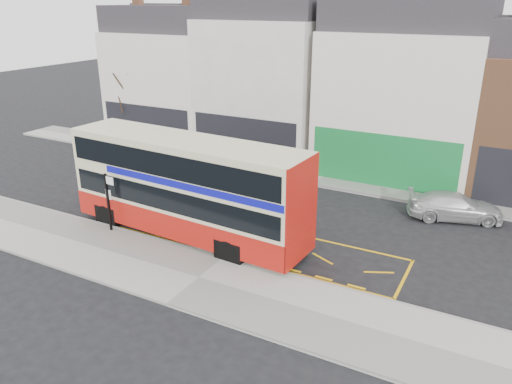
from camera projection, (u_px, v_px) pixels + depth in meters
The scene contains 15 objects.
ground at pixel (229, 255), 21.23m from camera, with size 120.00×120.00×0.00m, color black.
pavement at pixel (199, 279), 19.31m from camera, with size 40.00×4.00×0.15m, color #A19F99.
kerb at pixel (225, 258), 20.89m from camera, with size 40.00×0.15×0.15m, color gray.
far_pavement at pixel (323, 178), 30.25m from camera, with size 50.00×3.00×0.15m, color #A19F99.
road_markings at pixel (248, 240), 22.54m from camera, with size 14.00×3.40×0.01m, color #E5A50C, non-canonical shape.
terrace_far_left at pixel (177, 75), 37.74m from camera, with size 8.00×8.01×10.80m.
terrace_left at pixel (272, 75), 34.05m from camera, with size 8.00×8.01×11.80m.
terrace_green_shop at pixel (405, 90), 30.18m from camera, with size 9.00×8.01×11.30m.
double_decker_bus at pixel (188, 187), 22.13m from camera, with size 11.63×3.33×4.59m.
bus_stop_post at pixel (109, 197), 22.61m from camera, with size 0.68×0.14×2.77m.
car_silver at pixel (210, 159), 32.02m from camera, with size 1.45×3.60×1.23m, color #B9B9BF.
car_grey at pixel (251, 168), 30.26m from camera, with size 1.30×3.73×1.23m, color #383B3F.
car_white at pixel (455, 206), 24.56m from camera, with size 1.83×4.50×1.31m, color beige.
street_tree_left at pixel (128, 81), 36.11m from camera, with size 3.17×3.17×6.85m.
street_tree_right at pixel (414, 124), 27.66m from camera, with size 2.52×2.52×5.45m.
Camera 1 is at (9.86, -16.06, 10.19)m, focal length 35.00 mm.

